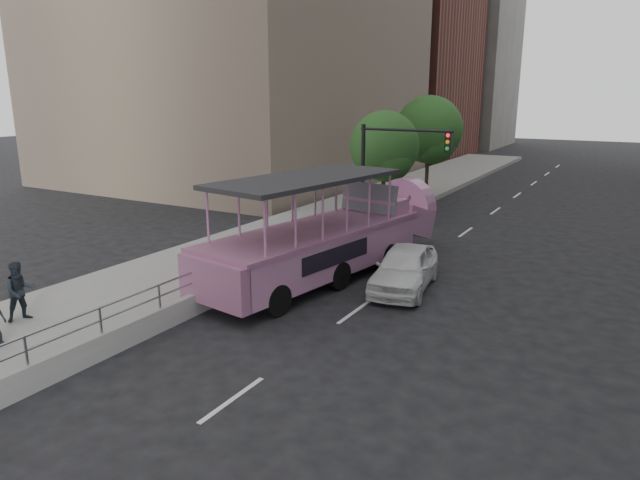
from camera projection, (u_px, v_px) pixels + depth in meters
ground at (250, 354)px, 14.66m from camera, size 160.00×160.00×0.00m
sidewalk at (281, 238)px, 25.79m from camera, size 5.50×80.00×0.30m
kerb_wall at (208, 293)px, 17.73m from camera, size 0.24×30.00×0.36m
guardrail at (207, 273)px, 17.56m from camera, size 0.07×22.00×0.71m
duck_boat at (334, 237)px, 20.94m from camera, size 4.50×11.73×3.80m
car at (405, 268)px, 19.43m from camera, size 2.42×4.62×1.50m
pedestrian_mid at (20, 291)px, 15.92m from camera, size 0.87×0.99×1.71m
parking_sign at (336, 211)px, 24.05m from camera, size 0.26×0.56×2.68m
traffic_signal at (387, 164)px, 25.10m from camera, size 4.20×0.32×5.20m
street_tree_near at (385, 149)px, 28.67m from camera, size 3.52×3.52×5.72m
street_tree_far at (430, 132)px, 33.49m from camera, size 3.97×3.97×6.45m
midrise_brick at (382, 31)px, 60.41m from camera, size 18.00×16.00×26.00m
midrise_stone_b at (446, 66)px, 73.61m from camera, size 16.00×14.00×20.00m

